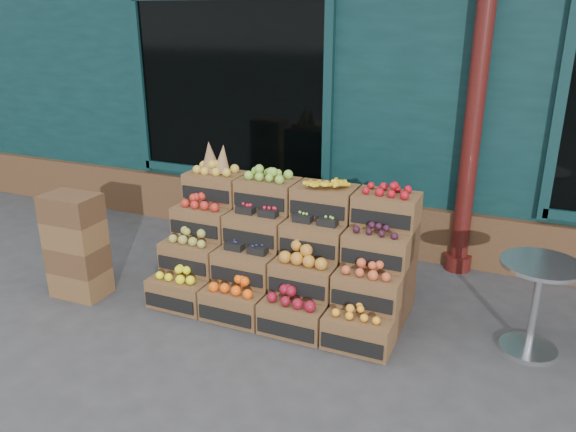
% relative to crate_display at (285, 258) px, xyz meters
% --- Properties ---
extents(ground, '(60.00, 60.00, 0.00)m').
position_rel_crate_display_xyz_m(ground, '(0.22, -0.66, -0.44)').
color(ground, '#38383A').
rests_on(ground, ground).
extents(shop_facade, '(12.00, 6.24, 4.80)m').
position_rel_crate_display_xyz_m(shop_facade, '(0.22, 4.45, 1.96)').
color(shop_facade, '#0C2829').
rests_on(shop_facade, ground).
extents(crate_display, '(2.29, 1.11, 1.43)m').
position_rel_crate_display_xyz_m(crate_display, '(0.00, 0.00, 0.00)').
color(crate_display, brown).
rests_on(crate_display, ground).
extents(spare_crates, '(0.52, 0.36, 1.02)m').
position_rel_crate_display_xyz_m(spare_crates, '(-1.88, -0.67, 0.07)').
color(spare_crates, brown).
rests_on(spare_crates, ground).
extents(bistro_table, '(0.62, 0.62, 0.78)m').
position_rel_crate_display_xyz_m(bistro_table, '(2.16, 0.02, 0.05)').
color(bistro_table, silver).
rests_on(bistro_table, ground).
extents(shopkeeper, '(0.66, 0.44, 1.80)m').
position_rel_crate_display_xyz_m(shopkeeper, '(-1.47, 2.02, 0.46)').
color(shopkeeper, '#1A5D27').
rests_on(shopkeeper, ground).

